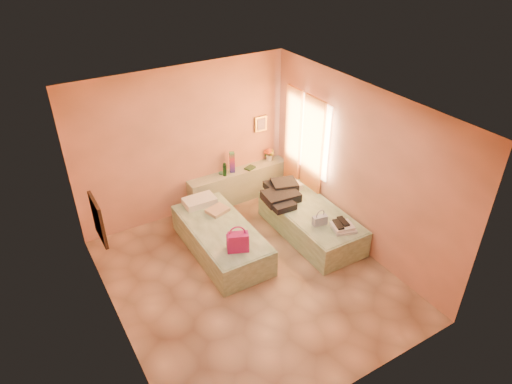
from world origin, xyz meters
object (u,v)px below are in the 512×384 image
at_px(water_bottle, 225,170).
at_px(flower_vase, 269,153).
at_px(bed_right, 311,223).
at_px(headboard_ledge, 239,185).
at_px(bed_left, 221,239).
at_px(magenta_handbag, 238,241).
at_px(towel_stack, 344,227).
at_px(green_book, 250,168).
at_px(blue_handbag, 320,220).

relative_size(water_bottle, flower_vase, 0.89).
bearing_deg(bed_right, water_bottle, 117.76).
height_order(headboard_ledge, bed_left, headboard_ledge).
xyz_separation_m(magenta_handbag, towel_stack, (1.72, -0.45, -0.11)).
relative_size(green_book, towel_stack, 0.56).
xyz_separation_m(water_bottle, towel_stack, (0.94, -2.34, -0.23)).
bearing_deg(magenta_handbag, bed_left, 109.49).
height_order(flower_vase, blue_handbag, flower_vase).
bearing_deg(blue_handbag, magenta_handbag, -174.73).
bearing_deg(flower_vase, blue_handbag, -99.51).
height_order(bed_left, flower_vase, flower_vase).
bearing_deg(bed_right, blue_handbag, -107.83).
height_order(headboard_ledge, bed_right, headboard_ledge).
xyz_separation_m(magenta_handbag, blue_handbag, (1.48, -0.12, -0.08)).
bearing_deg(green_book, magenta_handbag, -146.22).
distance_m(water_bottle, green_book, 0.55).
bearing_deg(headboard_ledge, blue_handbag, -78.98).
bearing_deg(headboard_ledge, bed_right, -72.41).
bearing_deg(flower_vase, green_book, -167.71).
bearing_deg(towel_stack, bed_right, 98.75).
bearing_deg(towel_stack, headboard_ledge, 105.00).
bearing_deg(headboard_ledge, bed_left, -129.39).
xyz_separation_m(headboard_ledge, magenta_handbag, (-1.08, -1.92, 0.33)).
relative_size(headboard_ledge, flower_vase, 7.13).
bearing_deg(blue_handbag, bed_right, 81.31).
bearing_deg(water_bottle, blue_handbag, -70.69).
bearing_deg(bed_right, flower_vase, 83.21).
bearing_deg(towel_stack, water_bottle, 111.94).
distance_m(green_book, blue_handbag, 2.00).
bearing_deg(bed_left, flower_vase, 37.37).
height_order(magenta_handbag, blue_handbag, magenta_handbag).
xyz_separation_m(bed_right, towel_stack, (0.11, -0.71, 0.30)).
bearing_deg(blue_handbag, towel_stack, -44.41).
distance_m(bed_right, towel_stack, 0.78).
relative_size(bed_left, magenta_handbag, 6.03).
xyz_separation_m(bed_right, flower_vase, (0.23, 1.72, 0.54)).
relative_size(headboard_ledge, blue_handbag, 8.34).
bearing_deg(flower_vase, bed_left, -143.28).
height_order(green_book, magenta_handbag, magenta_handbag).
distance_m(magenta_handbag, towel_stack, 1.78).
bearing_deg(green_book, blue_handbag, -106.58).
height_order(blue_handbag, towel_stack, blue_handbag).
relative_size(bed_right, towel_stack, 5.71).
bearing_deg(blue_handbag, bed_left, 161.59).
bearing_deg(magenta_handbag, water_bottle, 90.66).
xyz_separation_m(water_bottle, green_book, (0.54, -0.01, -0.11)).
distance_m(headboard_ledge, water_bottle, 0.55).
xyz_separation_m(headboard_ledge, flower_vase, (0.75, 0.07, 0.47)).
bearing_deg(flower_vase, bed_right, -97.44).
bearing_deg(headboard_ledge, magenta_handbag, -119.34).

